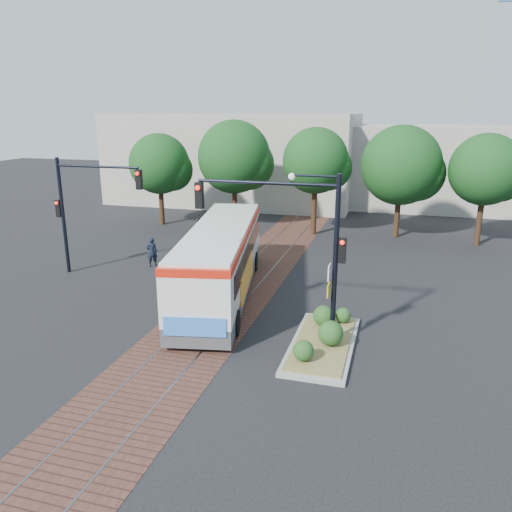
# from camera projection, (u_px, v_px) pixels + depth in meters

# --- Properties ---
(ground) EXTENTS (120.00, 120.00, 0.00)m
(ground) POSITION_uv_depth(u_px,v_px,m) (209.00, 321.00, 20.25)
(ground) COLOR black
(ground) RESTS_ON ground
(trackbed) EXTENTS (3.60, 40.00, 0.02)m
(trackbed) POSITION_uv_depth(u_px,v_px,m) (239.00, 289.00, 23.93)
(trackbed) COLOR #523025
(trackbed) RESTS_ON ground
(tree_row) EXTENTS (26.40, 5.60, 7.67)m
(tree_row) POSITION_uv_depth(u_px,v_px,m) (312.00, 163.00, 33.72)
(tree_row) COLOR #382314
(tree_row) RESTS_ON ground
(warehouses) EXTENTS (40.00, 13.00, 8.00)m
(warehouses) POSITION_uv_depth(u_px,v_px,m) (317.00, 161.00, 45.84)
(warehouses) COLOR #ADA899
(warehouses) RESTS_ON ground
(city_bus) EXTENTS (4.86, 12.30, 3.22)m
(city_bus) POSITION_uv_depth(u_px,v_px,m) (221.00, 257.00, 22.76)
(city_bus) COLOR #454547
(city_bus) RESTS_ON ground
(traffic_island) EXTENTS (2.20, 5.20, 1.13)m
(traffic_island) POSITION_uv_depth(u_px,v_px,m) (324.00, 337.00, 18.04)
(traffic_island) COLOR gray
(traffic_island) RESTS_ON ground
(signal_pole_main) EXTENTS (5.49, 0.46, 6.00)m
(signal_pole_main) POSITION_uv_depth(u_px,v_px,m) (301.00, 232.00, 17.31)
(signal_pole_main) COLOR black
(signal_pole_main) RESTS_ON ground
(signal_pole_left) EXTENTS (4.99, 0.34, 6.00)m
(signal_pole_left) POSITION_uv_depth(u_px,v_px,m) (81.00, 201.00, 25.10)
(signal_pole_left) COLOR black
(signal_pole_left) RESTS_ON ground
(officer) EXTENTS (0.71, 0.68, 1.63)m
(officer) POSITION_uv_depth(u_px,v_px,m) (152.00, 252.00, 27.21)
(officer) COLOR black
(officer) RESTS_ON ground
(parked_car) EXTENTS (4.13, 2.78, 1.11)m
(parked_car) POSITION_uv_depth(u_px,v_px,m) (223.00, 223.00, 35.34)
(parked_car) COLOR black
(parked_car) RESTS_ON ground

